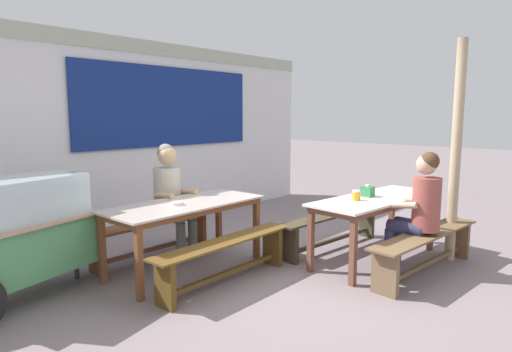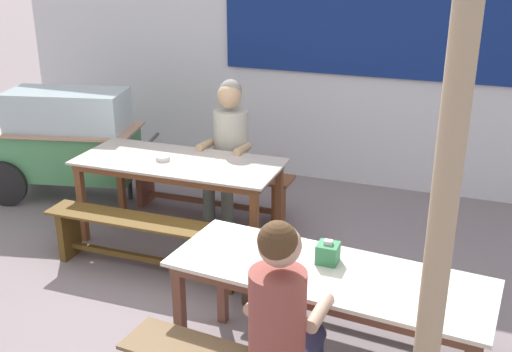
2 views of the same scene
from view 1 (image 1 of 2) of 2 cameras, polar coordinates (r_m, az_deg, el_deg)
ground_plane at (r=4.83m, az=4.46°, el=-12.45°), size 40.00×40.00×0.00m
backdrop_wall at (r=6.68m, az=-15.22°, el=5.75°), size 7.30×0.23×2.76m
dining_table_far at (r=4.78m, az=-9.26°, el=-4.32°), size 1.79×0.78×0.75m
dining_table_near at (r=5.22m, az=15.45°, el=-3.50°), size 1.89×0.81×0.75m
bench_far_back at (r=5.34m, az=-13.40°, el=-7.23°), size 1.67×0.33×0.45m
bench_far_front at (r=4.44m, az=-4.00°, el=-10.35°), size 1.74×0.31×0.45m
bench_near_back at (r=5.63m, az=9.96°, el=-6.40°), size 1.83×0.39×0.45m
bench_near_front at (r=5.02m, az=21.32°, el=-8.56°), size 1.90×0.46×0.45m
food_cart at (r=4.49m, az=-28.74°, el=-6.41°), size 1.78×1.03×1.13m
person_near_front at (r=4.91m, az=20.53°, el=-3.64°), size 0.40×0.55×1.31m
person_center_facing at (r=5.33m, az=-11.11°, el=-2.05°), size 0.44×0.56×1.34m
tissue_box at (r=5.21m, az=14.36°, el=-1.94°), size 0.12×0.13×0.14m
condiment_jar at (r=4.94m, az=12.94°, el=-2.50°), size 0.10×0.10×0.11m
soup_bowl at (r=4.65m, az=-10.27°, el=-3.55°), size 0.12×0.12×0.04m
wooden_support_post at (r=5.46m, az=24.65°, el=2.83°), size 0.11×0.11×2.53m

